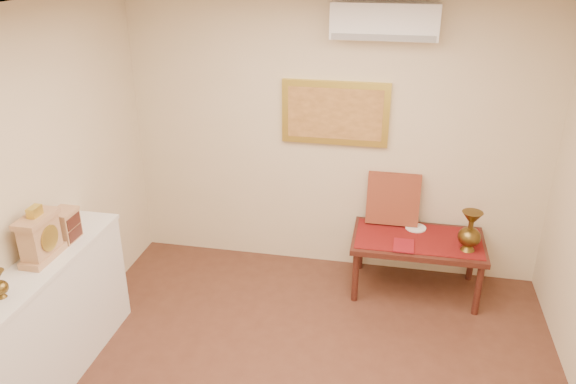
% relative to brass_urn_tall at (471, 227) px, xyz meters
% --- Properties ---
extents(ceiling, '(4.50, 4.50, 0.00)m').
position_rel_brass_urn_tall_xyz_m(ceiling, '(-1.27, -1.74, 1.92)').
color(ceiling, white).
rests_on(ceiling, ground).
extents(wall_back, '(4.00, 0.02, 2.70)m').
position_rel_brass_urn_tall_xyz_m(wall_back, '(-1.27, 0.51, 0.57)').
color(wall_back, beige).
rests_on(wall_back, ground).
extents(table_cloth, '(1.14, 0.59, 0.01)m').
position_rel_brass_urn_tall_xyz_m(table_cloth, '(-0.42, 0.14, -0.23)').
color(table_cloth, maroon).
rests_on(table_cloth, low_table).
extents(brass_urn_tall, '(0.20, 0.20, 0.45)m').
position_rel_brass_urn_tall_xyz_m(brass_urn_tall, '(0.00, 0.00, 0.00)').
color(brass_urn_tall, brown).
rests_on(brass_urn_tall, table_cloth).
extents(plate, '(0.20, 0.20, 0.01)m').
position_rel_brass_urn_tall_xyz_m(plate, '(-0.45, 0.32, -0.22)').
color(plate, white).
rests_on(plate, table_cloth).
extents(menu, '(0.18, 0.25, 0.01)m').
position_rel_brass_urn_tall_xyz_m(menu, '(-0.55, -0.05, -0.22)').
color(menu, maroon).
rests_on(menu, table_cloth).
extents(cushion, '(0.50, 0.20, 0.51)m').
position_rel_brass_urn_tall_xyz_m(cushion, '(-0.68, 0.41, 0.02)').
color(cushion, maroon).
rests_on(cushion, table_cloth).
extents(display_ledge, '(0.37, 2.02, 0.98)m').
position_rel_brass_urn_tall_xyz_m(display_ledge, '(-3.10, -1.74, -0.29)').
color(display_ledge, silver).
rests_on(display_ledge, floor).
extents(mantel_clock, '(0.17, 0.36, 0.41)m').
position_rel_brass_urn_tall_xyz_m(mantel_clock, '(-3.10, -1.50, 0.37)').
color(mantel_clock, tan).
rests_on(mantel_clock, display_ledge).
extents(wooden_chest, '(0.16, 0.21, 0.24)m').
position_rel_brass_urn_tall_xyz_m(wooden_chest, '(-3.09, -1.21, 0.32)').
color(wooden_chest, tan).
rests_on(wooden_chest, display_ledge).
extents(low_table, '(1.20, 0.70, 0.55)m').
position_rel_brass_urn_tall_xyz_m(low_table, '(-0.42, 0.14, -0.30)').
color(low_table, '#441C14').
rests_on(low_table, floor).
extents(painting, '(1.00, 0.06, 0.60)m').
position_rel_brass_urn_tall_xyz_m(painting, '(-1.27, 0.48, 0.82)').
color(painting, gold).
rests_on(painting, wall_back).
extents(ac_unit, '(0.90, 0.25, 0.30)m').
position_rel_brass_urn_tall_xyz_m(ac_unit, '(-0.87, 0.37, 1.66)').
color(ac_unit, white).
rests_on(ac_unit, wall_back).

